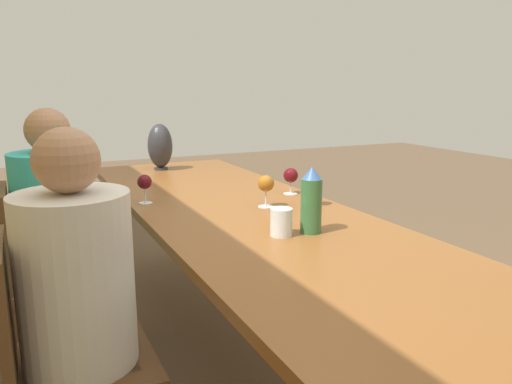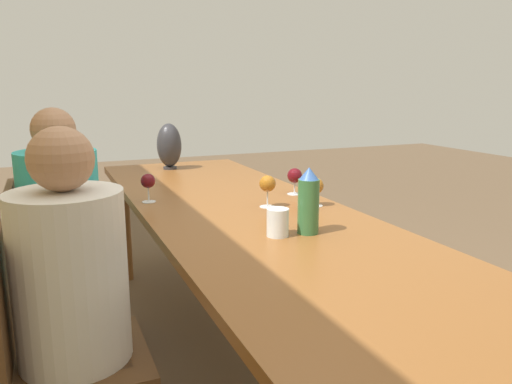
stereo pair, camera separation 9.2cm
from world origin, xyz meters
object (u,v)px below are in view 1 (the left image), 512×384
at_px(wine_glass_1, 313,186).
at_px(chair_near, 59,359).
at_px(water_bottle, 311,201).
at_px(wine_glass_0, 266,184).
at_px(wine_glass_3, 145,183).
at_px(wine_glass_4, 291,176).
at_px(person_near, 83,306).
at_px(chair_far, 44,271).
at_px(person_far, 60,233).
at_px(vase, 160,146).
at_px(water_tumbler, 281,222).

height_order(wine_glass_1, chair_near, wine_glass_1).
bearing_deg(wine_glass_1, chair_near, 106.69).
relative_size(water_bottle, wine_glass_0, 1.70).
height_order(wine_glass_3, wine_glass_4, wine_glass_3).
distance_m(chair_near, person_near, 0.18).
distance_m(chair_far, person_far, 0.19).
relative_size(wine_glass_1, chair_near, 0.15).
bearing_deg(wine_glass_4, chair_far, 78.26).
xyz_separation_m(wine_glass_1, person_far, (0.49, 1.04, -0.22)).
bearing_deg(chair_near, vase, -25.72).
distance_m(vase, wine_glass_4, 1.06).
relative_size(wine_glass_4, chair_near, 0.15).
xyz_separation_m(water_bottle, chair_far, (0.84, 0.89, -0.41)).
height_order(water_bottle, wine_glass_0, water_bottle).
distance_m(wine_glass_1, chair_far, 1.28).
relative_size(wine_glass_4, chair_far, 0.15).
height_order(wine_glass_0, wine_glass_3, wine_glass_0).
distance_m(wine_glass_3, person_near, 0.82).
height_order(wine_glass_0, wine_glass_1, wine_glass_0).
distance_m(wine_glass_0, person_near, 0.95).
relative_size(water_bottle, chair_near, 0.28).
xyz_separation_m(chair_near, chair_far, (0.82, 0.00, 0.00)).
height_order(vase, wine_glass_0, vase).
bearing_deg(chair_near, wine_glass_4, -62.99).
bearing_deg(vase, chair_far, 134.70).
height_order(wine_glass_1, person_near, person_near).
xyz_separation_m(person_near, person_far, (0.82, -0.00, 0.01)).
relative_size(wine_glass_3, chair_far, 0.15).
distance_m(wine_glass_0, wine_glass_3, 0.55).
relative_size(vase, person_near, 0.25).
xyz_separation_m(wine_glass_1, chair_far, (0.49, 1.12, -0.38)).
bearing_deg(vase, wine_glass_4, -158.49).
bearing_deg(wine_glass_0, wine_glass_4, -51.18).
bearing_deg(person_far, chair_near, 174.33).
xyz_separation_m(chair_near, person_far, (0.82, -0.08, 0.17)).
bearing_deg(person_near, wine_glass_3, -27.73).
xyz_separation_m(wine_glass_4, chair_near, (-0.58, 1.14, -0.39)).
bearing_deg(water_bottle, water_tumbler, 84.52).
distance_m(water_tumbler, chair_far, 1.18).
xyz_separation_m(wine_glass_3, chair_near, (-0.70, 0.45, -0.39)).
xyz_separation_m(wine_glass_1, wine_glass_4, (0.25, -0.03, 0.00)).
bearing_deg(chair_near, water_tumbler, -90.59).
bearing_deg(wine_glass_3, water_tumbler, -155.51).
relative_size(water_tumbler, wine_glass_3, 0.76).
relative_size(wine_glass_0, wine_glass_3, 1.07).
distance_m(wine_glass_4, chair_near, 1.34).
xyz_separation_m(wine_glass_1, chair_near, (-0.34, 1.12, -0.38)).
height_order(water_tumbler, wine_glass_4, wine_glass_4).
height_order(vase, person_far, person_far).
bearing_deg(person_near, chair_near, 90.00).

